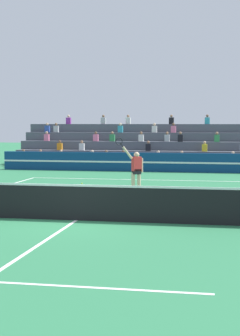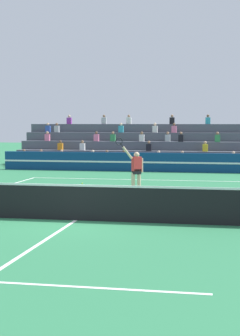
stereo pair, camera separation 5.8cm
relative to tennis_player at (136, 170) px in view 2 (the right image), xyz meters
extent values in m
plane|color=#2D7A4C|center=(-0.82, -5.91, -0.98)|extent=(120.00, 120.00, 0.00)
cube|color=white|center=(-0.82, 5.99, -0.98)|extent=(11.00, 0.10, 0.01)
cube|color=white|center=(-0.82, 0.52, -0.98)|extent=(8.25, 0.10, 0.01)
cube|color=white|center=(-0.82, -5.91, -0.98)|extent=(0.10, 12.85, 0.01)
cube|color=black|center=(-0.82, -5.91, -0.48)|extent=(11.90, 0.02, 1.00)
cube|color=white|center=(-0.82, -5.91, 0.05)|extent=(11.90, 0.04, 0.06)
cube|color=navy|center=(-0.82, 10.72, -0.43)|extent=(18.00, 0.24, 1.10)
cube|color=white|center=(-0.82, 10.59, -0.43)|extent=(18.00, 0.02, 0.10)
cube|color=#4C515B|center=(-0.82, 11.99, -0.71)|extent=(17.99, 0.95, 0.55)
cube|color=silver|center=(-9.05, 11.82, -0.21)|extent=(0.32, 0.22, 0.44)
sphere|color=brown|center=(-9.05, 11.82, 0.11)|extent=(0.18, 0.18, 0.18)
cube|color=pink|center=(-7.92, 11.82, -0.21)|extent=(0.32, 0.22, 0.44)
sphere|color=#9E7051|center=(-7.92, 11.82, 0.11)|extent=(0.18, 0.18, 0.18)
cube|color=purple|center=(-2.67, 11.82, -0.21)|extent=(0.32, 0.22, 0.44)
sphere|color=brown|center=(-2.67, 11.82, 0.11)|extent=(0.18, 0.18, 0.18)
cube|color=#B2B2B7|center=(-0.53, 11.82, -0.21)|extent=(0.32, 0.22, 0.44)
sphere|color=beige|center=(-0.53, 11.82, 0.11)|extent=(0.18, 0.18, 0.18)
cube|color=black|center=(0.88, 11.82, -0.21)|extent=(0.32, 0.22, 0.44)
sphere|color=tan|center=(0.88, 11.82, 0.11)|extent=(0.18, 0.18, 0.18)
cube|color=#B2B2B7|center=(-3.73, 11.82, -0.21)|extent=(0.32, 0.22, 0.44)
sphere|color=brown|center=(-3.73, 11.82, 0.11)|extent=(0.18, 0.18, 0.18)
cube|color=yellow|center=(3.87, 11.82, -0.21)|extent=(0.32, 0.22, 0.44)
sphere|color=beige|center=(3.87, 11.82, 0.11)|extent=(0.18, 0.18, 0.18)
cube|color=black|center=(-6.60, 11.82, -0.21)|extent=(0.32, 0.22, 0.44)
sphere|color=tan|center=(-6.60, 11.82, 0.11)|extent=(0.18, 0.18, 0.18)
cube|color=silver|center=(-4.60, 11.82, -0.21)|extent=(0.32, 0.22, 0.44)
sphere|color=beige|center=(-4.60, 11.82, 0.11)|extent=(0.18, 0.18, 0.18)
cube|color=#4C515B|center=(-0.82, 12.94, -0.43)|extent=(17.99, 0.95, 1.10)
cube|color=yellow|center=(2.18, 12.77, 0.34)|extent=(0.32, 0.22, 0.44)
sphere|color=tan|center=(2.18, 12.77, 0.66)|extent=(0.18, 0.18, 0.18)
cube|color=silver|center=(-5.51, 12.77, 0.34)|extent=(0.32, 0.22, 0.44)
sphere|color=#9E7051|center=(-5.51, 12.77, 0.66)|extent=(0.18, 0.18, 0.18)
cube|color=orange|center=(-6.96, 12.77, 0.34)|extent=(0.32, 0.22, 0.44)
sphere|color=brown|center=(-6.96, 12.77, 0.66)|extent=(0.18, 0.18, 0.18)
cube|color=black|center=(-1.26, 12.77, 0.34)|extent=(0.32, 0.22, 0.44)
sphere|color=#9E7051|center=(-1.26, 12.77, 0.66)|extent=(0.18, 0.18, 0.18)
cube|color=#4C515B|center=(-0.82, 13.89, -0.16)|extent=(17.99, 0.95, 1.65)
cube|color=black|center=(0.63, 13.72, 0.89)|extent=(0.32, 0.22, 0.44)
sphere|color=#9E7051|center=(0.63, 13.72, 1.21)|extent=(0.18, 0.18, 0.18)
cube|color=pink|center=(-8.13, 13.72, 0.89)|extent=(0.32, 0.22, 0.44)
sphere|color=tan|center=(-8.13, 13.72, 1.21)|extent=(0.18, 0.18, 0.18)
cube|color=#338C4C|center=(2.89, 13.72, 0.89)|extent=(0.32, 0.22, 0.44)
sphere|color=#9E7051|center=(2.89, 13.72, 1.21)|extent=(0.18, 0.18, 0.18)
cube|color=#338C4C|center=(-3.73, 13.72, 0.89)|extent=(0.32, 0.22, 0.44)
sphere|color=#9E7051|center=(-3.73, 13.72, 1.21)|extent=(0.18, 0.18, 0.18)
cube|color=pink|center=(-4.82, 13.72, 0.89)|extent=(0.32, 0.22, 0.44)
sphere|color=brown|center=(-4.82, 13.72, 1.21)|extent=(0.18, 0.18, 0.18)
cube|color=#B2B2B7|center=(-0.20, 13.72, 0.89)|extent=(0.32, 0.22, 0.44)
sphere|color=#9E7051|center=(-0.20, 13.72, 1.21)|extent=(0.18, 0.18, 0.18)
cube|color=silver|center=(-1.86, 13.72, 0.89)|extent=(0.32, 0.22, 0.44)
sphere|color=brown|center=(-1.86, 13.72, 1.21)|extent=(0.18, 0.18, 0.18)
cube|color=#4C515B|center=(-0.82, 14.84, 0.12)|extent=(17.99, 0.95, 2.20)
cube|color=silver|center=(-1.13, 14.67, 1.44)|extent=(0.32, 0.22, 0.44)
sphere|color=beige|center=(-1.13, 14.67, 1.76)|extent=(0.18, 0.18, 0.18)
cube|color=#2D4CA5|center=(-8.40, 14.67, 1.44)|extent=(0.32, 0.22, 0.44)
sphere|color=tan|center=(-8.40, 14.67, 1.76)|extent=(0.18, 0.18, 0.18)
cube|color=pink|center=(0.10, 14.67, 1.44)|extent=(0.32, 0.22, 0.44)
sphere|color=brown|center=(0.10, 14.67, 1.76)|extent=(0.18, 0.18, 0.18)
cube|color=teal|center=(-3.38, 14.67, 1.44)|extent=(0.32, 0.22, 0.44)
sphere|color=beige|center=(-3.38, 14.67, 1.76)|extent=(0.18, 0.18, 0.18)
cube|color=#B2B2B7|center=(-7.78, 14.67, 1.44)|extent=(0.32, 0.22, 0.44)
sphere|color=brown|center=(-7.78, 14.67, 1.76)|extent=(0.18, 0.18, 0.18)
cube|color=#4C515B|center=(-0.82, 15.79, 0.39)|extent=(17.99, 0.95, 2.75)
cube|color=black|center=(-0.12, 15.62, 1.99)|extent=(0.32, 0.22, 0.44)
sphere|color=#9E7051|center=(-0.12, 15.62, 2.31)|extent=(0.18, 0.18, 0.18)
cube|color=purple|center=(-7.18, 15.62, 1.99)|extent=(0.32, 0.22, 0.44)
sphere|color=beige|center=(-7.18, 15.62, 2.31)|extent=(0.18, 0.18, 0.18)
cube|color=silver|center=(-3.03, 15.62, 1.99)|extent=(0.32, 0.22, 0.44)
sphere|color=#9E7051|center=(-3.03, 15.62, 2.31)|extent=(0.18, 0.18, 0.18)
cube|color=#B2B2B7|center=(-4.73, 15.62, 1.99)|extent=(0.32, 0.22, 0.44)
sphere|color=brown|center=(-4.73, 15.62, 2.31)|extent=(0.18, 0.18, 0.18)
cube|color=teal|center=(2.23, 15.62, 1.99)|extent=(0.32, 0.22, 0.44)
sphere|color=brown|center=(2.23, 15.62, 2.31)|extent=(0.18, 0.18, 0.18)
cylinder|color=beige|center=(0.12, 0.06, -0.53)|extent=(0.14, 0.14, 0.90)
cylinder|color=beige|center=(-0.10, -0.01, -0.53)|extent=(0.14, 0.14, 0.90)
cube|color=black|center=(0.03, 0.02, -0.04)|extent=(0.37, 0.36, 0.20)
cube|color=red|center=(0.03, 0.02, 0.26)|extent=(0.41, 0.38, 0.56)
sphere|color=beige|center=(0.03, 0.02, 0.62)|extent=(0.22, 0.22, 0.22)
cube|color=white|center=(0.14, 0.03, -0.94)|extent=(0.26, 0.28, 0.09)
cube|color=white|center=(-0.08, -0.05, -0.94)|extent=(0.26, 0.28, 0.09)
cylinder|color=beige|center=(0.21, 0.17, 0.20)|extent=(0.09, 0.09, 0.56)
cylinder|color=beige|center=(-0.29, -0.24, 0.71)|extent=(0.41, 0.36, 0.52)
cylinder|color=black|center=(-0.49, -0.41, 1.02)|extent=(0.15, 0.13, 0.19)
torus|color=black|center=(-0.58, -0.48, 1.15)|extent=(0.35, 0.30, 0.43)
sphere|color=#C6DB33|center=(-3.10, 3.52, -0.95)|extent=(0.07, 0.07, 0.07)
camera|label=1|loc=(3.46, -21.60, 1.88)|focal=60.00mm
camera|label=2|loc=(3.51, -21.59, 1.88)|focal=60.00mm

